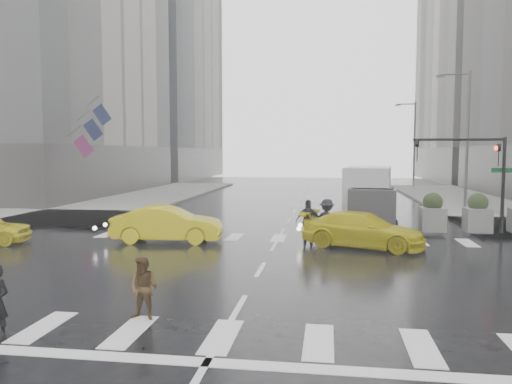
% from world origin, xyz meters
% --- Properties ---
extents(ground, '(120.00, 120.00, 0.00)m').
position_xyz_m(ground, '(0.00, 0.00, 0.00)').
color(ground, black).
rests_on(ground, ground).
extents(sidewalk_nw, '(35.00, 35.00, 0.15)m').
position_xyz_m(sidewalk_nw, '(-19.50, 17.50, 0.07)').
color(sidewalk_nw, slate).
rests_on(sidewalk_nw, ground).
extents(building_nw_far, '(26.05, 26.05, 44.00)m').
position_xyz_m(building_nw_far, '(-29.00, 56.00, 20.19)').
color(building_nw_far, slate).
rests_on(building_nw_far, ground).
extents(road_markings, '(18.00, 48.00, 0.01)m').
position_xyz_m(road_markings, '(0.00, 0.00, 0.01)').
color(road_markings, silver).
rests_on(road_markings, ground).
extents(traffic_signal_pole, '(4.45, 0.42, 4.50)m').
position_xyz_m(traffic_signal_pole, '(9.01, 8.01, 3.22)').
color(traffic_signal_pole, black).
rests_on(traffic_signal_pole, ground).
extents(street_lamp_near, '(2.15, 0.22, 9.00)m').
position_xyz_m(street_lamp_near, '(10.87, 18.00, 4.95)').
color(street_lamp_near, '#59595B').
rests_on(street_lamp_near, ground).
extents(street_lamp_far, '(2.15, 0.22, 9.00)m').
position_xyz_m(street_lamp_far, '(10.87, 38.00, 4.95)').
color(street_lamp_far, '#59595B').
rests_on(street_lamp_far, ground).
extents(planter_west, '(1.10, 1.10, 1.80)m').
position_xyz_m(planter_west, '(7.00, 8.20, 0.98)').
color(planter_west, slate).
rests_on(planter_west, ground).
extents(planter_mid, '(1.10, 1.10, 1.80)m').
position_xyz_m(planter_mid, '(9.00, 8.20, 0.98)').
color(planter_mid, slate).
rests_on(planter_mid, ground).
extents(flag_cluster, '(2.87, 3.06, 4.69)m').
position_xyz_m(flag_cluster, '(-15.08, 18.50, 5.64)').
color(flag_cluster, '#59595B').
rests_on(flag_cluster, ground).
extents(pedestrian_brown, '(0.76, 0.62, 1.45)m').
position_xyz_m(pedestrian_brown, '(-1.98, -5.19, 0.73)').
color(pedestrian_brown, '#473219').
rests_on(pedestrian_brown, ground).
extents(pedestrian_far_a, '(1.11, 0.71, 1.84)m').
position_xyz_m(pedestrian_far_a, '(1.36, 5.00, 0.92)').
color(pedestrian_far_a, black).
rests_on(pedestrian_far_a, ground).
extents(pedestrian_far_b, '(1.37, 1.09, 1.86)m').
position_xyz_m(pedestrian_far_b, '(2.12, 5.21, 0.93)').
color(pedestrian_far_b, black).
rests_on(pedestrian_far_b, ground).
extents(taxi_mid, '(4.77, 2.05, 1.53)m').
position_xyz_m(taxi_mid, '(-4.60, 4.41, 0.76)').
color(taxi_mid, '#D5C50B').
rests_on(taxi_mid, ground).
extents(taxi_rear, '(4.73, 3.24, 1.42)m').
position_xyz_m(taxi_rear, '(3.56, 4.35, 0.71)').
color(taxi_rear, '#D5C50B').
rests_on(taxi_rear, ground).
extents(box_truck, '(2.17, 5.79, 3.08)m').
position_xyz_m(box_truck, '(4.16, 9.23, 1.64)').
color(box_truck, silver).
rests_on(box_truck, ground).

